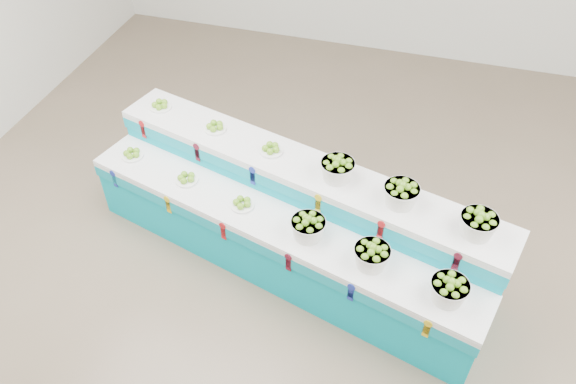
# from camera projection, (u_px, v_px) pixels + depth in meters

# --- Properties ---
(ground) EXTENTS (10.00, 10.00, 0.00)m
(ground) POSITION_uv_depth(u_px,v_px,m) (372.00, 325.00, 5.17)
(ground) COLOR brown
(ground) RESTS_ON ground
(display_stand) EXTENTS (4.17, 2.06, 1.02)m
(display_stand) POSITION_uv_depth(u_px,v_px,m) (288.00, 219.00, 5.43)
(display_stand) COLOR #04A9C2
(display_stand) RESTS_ON ground
(plate_lower_left) EXTENTS (0.27, 0.27, 0.09)m
(plate_lower_left) POSITION_uv_depth(u_px,v_px,m) (132.00, 153.00, 5.75)
(plate_lower_left) COLOR white
(plate_lower_left) RESTS_ON display_stand
(plate_lower_mid) EXTENTS (0.27, 0.27, 0.09)m
(plate_lower_mid) POSITION_uv_depth(u_px,v_px,m) (186.00, 178.00, 5.48)
(plate_lower_mid) COLOR white
(plate_lower_mid) RESTS_ON display_stand
(plate_lower_right) EXTENTS (0.27, 0.27, 0.09)m
(plate_lower_right) POSITION_uv_depth(u_px,v_px,m) (242.00, 203.00, 5.23)
(plate_lower_right) COLOR white
(plate_lower_right) RESTS_ON display_stand
(basket_lower_left) EXTENTS (0.38, 0.38, 0.22)m
(basket_lower_left) POSITION_uv_depth(u_px,v_px,m) (308.00, 227.00, 4.92)
(basket_lower_left) COLOR silver
(basket_lower_left) RESTS_ON display_stand
(basket_lower_mid) EXTENTS (0.38, 0.38, 0.22)m
(basket_lower_mid) POSITION_uv_depth(u_px,v_px,m) (372.00, 255.00, 4.68)
(basket_lower_mid) COLOR silver
(basket_lower_mid) RESTS_ON display_stand
(basket_lower_right) EXTENTS (0.38, 0.38, 0.22)m
(basket_lower_right) POSITION_uv_depth(u_px,v_px,m) (449.00, 290.00, 4.43)
(basket_lower_right) COLOR silver
(basket_lower_right) RESTS_ON display_stand
(plate_upper_left) EXTENTS (0.27, 0.27, 0.09)m
(plate_upper_left) POSITION_uv_depth(u_px,v_px,m) (160.00, 105.00, 5.86)
(plate_upper_left) COLOR white
(plate_upper_left) RESTS_ON display_stand
(plate_upper_mid) EXTENTS (0.27, 0.27, 0.09)m
(plate_upper_mid) POSITION_uv_depth(u_px,v_px,m) (215.00, 126.00, 5.59)
(plate_upper_mid) COLOR white
(plate_upper_mid) RESTS_ON display_stand
(plate_upper_right) EXTENTS (0.27, 0.27, 0.09)m
(plate_upper_right) POSITION_uv_depth(u_px,v_px,m) (271.00, 148.00, 5.34)
(plate_upper_right) COLOR white
(plate_upper_right) RESTS_ON display_stand
(basket_upper_left) EXTENTS (0.38, 0.38, 0.22)m
(basket_upper_left) POSITION_uv_depth(u_px,v_px,m) (338.00, 169.00, 5.02)
(basket_upper_left) COLOR silver
(basket_upper_left) RESTS_ON display_stand
(basket_upper_mid) EXTENTS (0.38, 0.38, 0.22)m
(basket_upper_mid) POSITION_uv_depth(u_px,v_px,m) (401.00, 194.00, 4.79)
(basket_upper_mid) COLOR silver
(basket_upper_mid) RESTS_ON display_stand
(basket_upper_right) EXTENTS (0.38, 0.38, 0.22)m
(basket_upper_right) POSITION_uv_depth(u_px,v_px,m) (478.00, 224.00, 4.53)
(basket_upper_right) COLOR silver
(basket_upper_right) RESTS_ON display_stand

